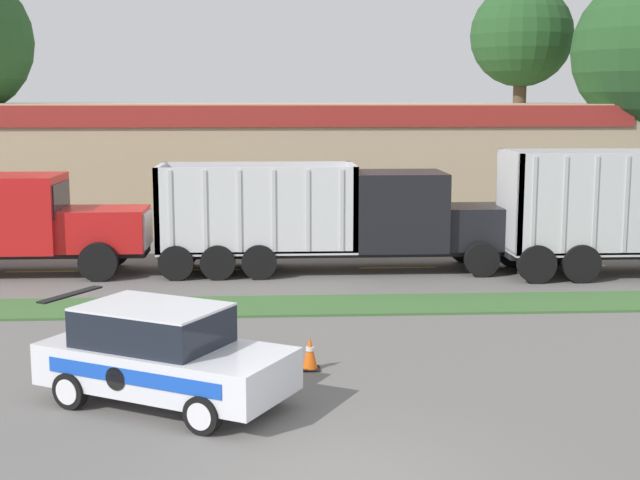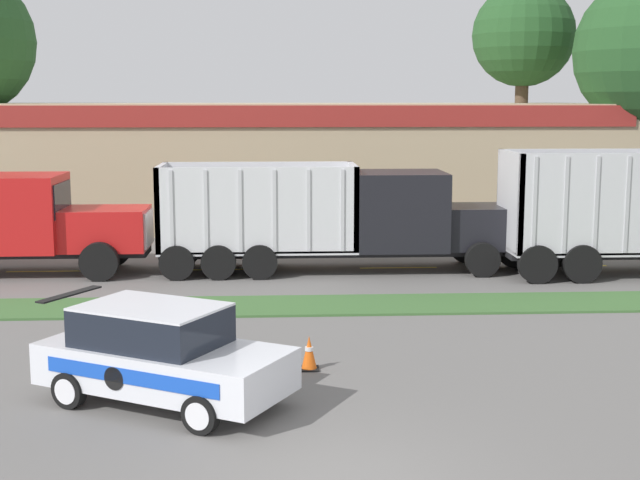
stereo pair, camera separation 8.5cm
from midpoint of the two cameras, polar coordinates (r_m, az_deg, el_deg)
The scene contains 10 objects.
grass_verge at distance 22.55m, azimuth -0.66°, elevation -4.21°, with size 120.00×2.17×0.06m, color #3D6633.
centre_line_3 at distance 28.35m, azimuth -17.04°, elevation -1.92°, with size 2.40×0.14×0.01m, color yellow.
centre_line_4 at distance 27.54m, azimuth -6.07°, elevation -1.88°, with size 2.40×0.14×0.01m, color yellow.
centre_line_5 at distance 27.79m, azimuth 5.13°, elevation -1.77°, with size 2.40×0.14×0.01m, color yellow.
centre_line_6 at distance 29.05m, azimuth 15.74°, elevation -1.61°, with size 2.40×0.14×0.01m, color yellow.
dump_truck_trail at distance 27.04m, azimuth 2.82°, elevation 1.29°, with size 10.57×2.67×3.25m.
rally_car at distance 15.59m, azimuth -10.01°, elevation -7.20°, with size 4.67×3.75×1.74m.
traffic_cone at distance 17.36m, azimuth -0.56°, elevation -7.24°, with size 0.38×0.38×0.67m.
store_building_backdrop at distance 39.65m, azimuth -1.74°, elevation 5.13°, with size 27.34×12.10×5.00m.
tree_behind_left at distance 42.08m, azimuth 12.98°, elevation 13.18°, with size 4.61×4.61×11.48m.
Camera 2 is at (-0.88, -11.43, 5.19)m, focal length 50.00 mm.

